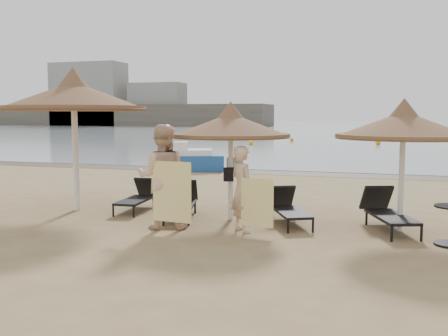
{
  "coord_description": "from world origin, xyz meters",
  "views": [
    {
      "loc": [
        3.56,
        -9.33,
        2.24
      ],
      "look_at": [
        0.32,
        1.2,
        1.04
      ],
      "focal_mm": 40.0,
      "sensor_mm": 36.0,
      "label": 1
    }
  ],
  "objects_px": {
    "lounger_far_right": "(387,211)",
    "person_right": "(242,182)",
    "palapa_right": "(403,126)",
    "palapa_left": "(74,97)",
    "palapa_center": "(231,126)",
    "lounger_far_left": "(138,196)",
    "pedal_boat": "(191,159)",
    "lounger_near_right": "(288,207)",
    "lounger_near_left": "(182,201)",
    "person_left": "(162,168)"
  },
  "relations": [
    {
      "from": "lounger_far_right",
      "to": "person_right",
      "type": "bearing_deg",
      "value": -178.67
    },
    {
      "from": "palapa_right",
      "to": "person_right",
      "type": "bearing_deg",
      "value": -161.98
    },
    {
      "from": "palapa_left",
      "to": "person_right",
      "type": "bearing_deg",
      "value": -12.6
    },
    {
      "from": "palapa_center",
      "to": "lounger_far_right",
      "type": "distance_m",
      "value": 3.55
    },
    {
      "from": "lounger_far_left",
      "to": "person_right",
      "type": "xyz_separation_m",
      "value": [
        2.88,
        -1.38,
        0.64
      ]
    },
    {
      "from": "palapa_left",
      "to": "pedal_boat",
      "type": "bearing_deg",
      "value": 92.85
    },
    {
      "from": "palapa_center",
      "to": "person_right",
      "type": "relative_size",
      "value": 1.32
    },
    {
      "from": "lounger_near_right",
      "to": "lounger_far_right",
      "type": "relative_size",
      "value": 0.9
    },
    {
      "from": "palapa_center",
      "to": "person_right",
      "type": "xyz_separation_m",
      "value": [
        0.51,
        -0.98,
        -1.03
      ]
    },
    {
      "from": "lounger_far_left",
      "to": "lounger_near_left",
      "type": "bearing_deg",
      "value": -21.86
    },
    {
      "from": "person_right",
      "to": "pedal_boat",
      "type": "relative_size",
      "value": 0.68
    },
    {
      "from": "palapa_center",
      "to": "lounger_near_left",
      "type": "distance_m",
      "value": 1.99
    },
    {
      "from": "person_right",
      "to": "pedal_boat",
      "type": "distance_m",
      "value": 10.69
    },
    {
      "from": "palapa_center",
      "to": "person_left",
      "type": "relative_size",
      "value": 1.06
    },
    {
      "from": "person_left",
      "to": "lounger_near_right",
      "type": "bearing_deg",
      "value": -168.5
    },
    {
      "from": "palapa_center",
      "to": "person_left",
      "type": "distance_m",
      "value": 1.76
    },
    {
      "from": "palapa_left",
      "to": "lounger_far_right",
      "type": "relative_size",
      "value": 1.78
    },
    {
      "from": "pedal_boat",
      "to": "lounger_near_left",
      "type": "bearing_deg",
      "value": -92.06
    },
    {
      "from": "lounger_far_right",
      "to": "person_left",
      "type": "bearing_deg",
      "value": 176.16
    },
    {
      "from": "lounger_near_left",
      "to": "lounger_far_right",
      "type": "relative_size",
      "value": 0.95
    },
    {
      "from": "lounger_far_right",
      "to": "pedal_boat",
      "type": "height_order",
      "value": "pedal_boat"
    },
    {
      "from": "lounger_near_left",
      "to": "lounger_near_right",
      "type": "distance_m",
      "value": 2.35
    },
    {
      "from": "palapa_center",
      "to": "person_right",
      "type": "distance_m",
      "value": 1.51
    },
    {
      "from": "lounger_far_right",
      "to": "person_left",
      "type": "height_order",
      "value": "person_left"
    },
    {
      "from": "lounger_near_left",
      "to": "person_left",
      "type": "relative_size",
      "value": 0.75
    },
    {
      "from": "person_left",
      "to": "lounger_far_left",
      "type": "bearing_deg",
      "value": -66.04
    },
    {
      "from": "palapa_right",
      "to": "lounger_far_right",
      "type": "xyz_separation_m",
      "value": [
        -0.24,
        0.08,
        -1.66
      ]
    },
    {
      "from": "palapa_center",
      "to": "lounger_far_left",
      "type": "height_order",
      "value": "palapa_center"
    },
    {
      "from": "person_left",
      "to": "pedal_boat",
      "type": "xyz_separation_m",
      "value": [
        -3.11,
        9.78,
        -0.76
      ]
    },
    {
      "from": "palapa_center",
      "to": "lounger_far_right",
      "type": "bearing_deg",
      "value": 0.8
    },
    {
      "from": "palapa_center",
      "to": "palapa_right",
      "type": "bearing_deg",
      "value": -0.67
    },
    {
      "from": "palapa_left",
      "to": "palapa_center",
      "type": "height_order",
      "value": "palapa_left"
    },
    {
      "from": "lounger_far_right",
      "to": "person_right",
      "type": "relative_size",
      "value": 0.98
    },
    {
      "from": "person_left",
      "to": "pedal_boat",
      "type": "height_order",
      "value": "person_left"
    },
    {
      "from": "pedal_boat",
      "to": "lounger_far_right",
      "type": "bearing_deg",
      "value": -71.06
    },
    {
      "from": "lounger_far_left",
      "to": "pedal_boat",
      "type": "bearing_deg",
      "value": 98.05
    },
    {
      "from": "palapa_right",
      "to": "person_left",
      "type": "relative_size",
      "value": 1.08
    },
    {
      "from": "lounger_near_left",
      "to": "person_right",
      "type": "distance_m",
      "value": 2.01
    },
    {
      "from": "lounger_far_left",
      "to": "lounger_near_right",
      "type": "height_order",
      "value": "lounger_near_right"
    },
    {
      "from": "palapa_center",
      "to": "lounger_near_right",
      "type": "relative_size",
      "value": 1.5
    },
    {
      "from": "palapa_left",
      "to": "palapa_center",
      "type": "bearing_deg",
      "value": 0.42
    },
    {
      "from": "pedal_boat",
      "to": "lounger_far_left",
      "type": "bearing_deg",
      "value": -99.21
    },
    {
      "from": "palapa_left",
      "to": "palapa_right",
      "type": "relative_size",
      "value": 1.3
    },
    {
      "from": "palapa_right",
      "to": "pedal_boat",
      "type": "height_order",
      "value": "palapa_right"
    },
    {
      "from": "palapa_left",
      "to": "person_left",
      "type": "bearing_deg",
      "value": -22.89
    },
    {
      "from": "lounger_far_left",
      "to": "pedal_boat",
      "type": "xyz_separation_m",
      "value": [
        -1.8,
        8.21,
        0.11
      ]
    },
    {
      "from": "lounger_near_right",
      "to": "lounger_near_left",
      "type": "bearing_deg",
      "value": 155.06
    },
    {
      "from": "palapa_center",
      "to": "lounger_near_right",
      "type": "bearing_deg",
      "value": 1.4
    },
    {
      "from": "palapa_left",
      "to": "palapa_center",
      "type": "relative_size",
      "value": 1.32
    },
    {
      "from": "lounger_near_right",
      "to": "person_right",
      "type": "distance_m",
      "value": 1.39
    }
  ]
}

